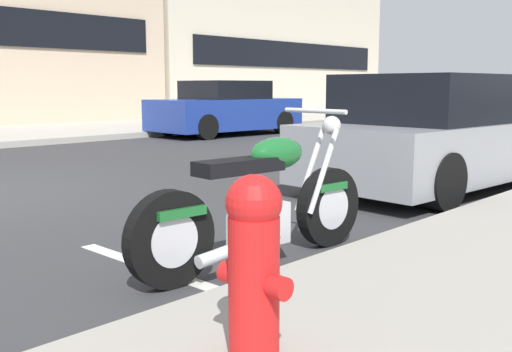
{
  "coord_description": "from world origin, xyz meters",
  "views": [
    {
      "loc": [
        -2.46,
        -7.42,
        1.29
      ],
      "look_at": [
        0.64,
        -4.49,
        0.64
      ],
      "focal_mm": 41.64,
      "sensor_mm": 36.0,
      "label": 1
    }
  ],
  "objects_px": {
    "parked_car_across_street": "(439,135)",
    "car_opposite_curb": "(226,110)",
    "fire_hydrant": "(254,261)",
    "parked_motorcycle": "(261,206)"
  },
  "relations": [
    {
      "from": "parked_car_across_street",
      "to": "car_opposite_curb",
      "type": "bearing_deg",
      "value": 67.81
    },
    {
      "from": "parked_car_across_street",
      "to": "fire_hydrant",
      "type": "xyz_separation_m",
      "value": [
        -5.32,
        -1.81,
        -0.12
      ]
    },
    {
      "from": "parked_car_across_street",
      "to": "car_opposite_curb",
      "type": "height_order",
      "value": "car_opposite_curb"
    },
    {
      "from": "parked_motorcycle",
      "to": "fire_hydrant",
      "type": "relative_size",
      "value": 2.76
    },
    {
      "from": "parked_car_across_street",
      "to": "fire_hydrant",
      "type": "bearing_deg",
      "value": -157.49
    },
    {
      "from": "fire_hydrant",
      "to": "parked_car_across_street",
      "type": "bearing_deg",
      "value": 18.85
    },
    {
      "from": "car_opposite_curb",
      "to": "fire_hydrant",
      "type": "xyz_separation_m",
      "value": [
        -9.2,
        -9.83,
        -0.11
      ]
    },
    {
      "from": "parked_motorcycle",
      "to": "parked_car_across_street",
      "type": "bearing_deg",
      "value": 13.27
    },
    {
      "from": "parked_motorcycle",
      "to": "car_opposite_curb",
      "type": "relative_size",
      "value": 0.52
    },
    {
      "from": "fire_hydrant",
      "to": "car_opposite_curb",
      "type": "bearing_deg",
      "value": 46.89
    }
  ]
}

